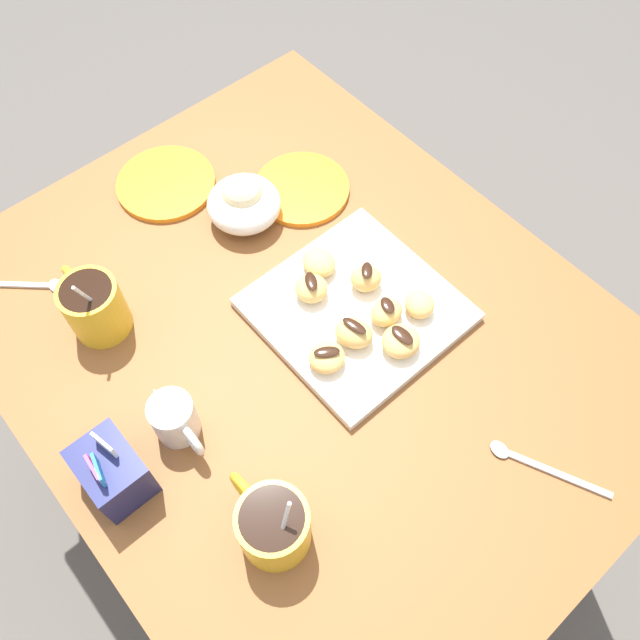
% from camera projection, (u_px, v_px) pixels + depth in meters
% --- Properties ---
extents(ground_plane, '(8.00, 8.00, 0.00)m').
position_uv_depth(ground_plane, '(309.00, 477.00, 1.58)').
color(ground_plane, '#514C47').
extents(dining_table, '(1.00, 0.80, 0.71)m').
position_uv_depth(dining_table, '(304.00, 371.00, 1.08)').
color(dining_table, brown).
rests_on(dining_table, ground_plane).
extents(pastry_plate_square, '(0.27, 0.27, 0.02)m').
position_uv_depth(pastry_plate_square, '(356.00, 309.00, 0.98)').
color(pastry_plate_square, silver).
rests_on(pastry_plate_square, dining_table).
extents(coffee_mug_mustard_left, '(0.13, 0.09, 0.14)m').
position_uv_depth(coffee_mug_mustard_left, '(273.00, 525.00, 0.78)').
color(coffee_mug_mustard_left, gold).
rests_on(coffee_mug_mustard_left, dining_table).
extents(coffee_mug_mustard_right, '(0.12, 0.08, 0.14)m').
position_uv_depth(coffee_mug_mustard_right, '(94.00, 306.00, 0.94)').
color(coffee_mug_mustard_right, gold).
rests_on(coffee_mug_mustard_right, dining_table).
extents(cream_pitcher_white, '(0.10, 0.06, 0.07)m').
position_uv_depth(cream_pitcher_white, '(175.00, 418.00, 0.86)').
color(cream_pitcher_white, silver).
rests_on(cream_pitcher_white, dining_table).
extents(sugar_caddy, '(0.09, 0.07, 0.11)m').
position_uv_depth(sugar_caddy, '(112.00, 471.00, 0.82)').
color(sugar_caddy, '#191E51').
rests_on(sugar_caddy, dining_table).
extents(ice_cream_bowl, '(0.12, 0.12, 0.09)m').
position_uv_depth(ice_cream_bowl, '(244.00, 202.00, 1.05)').
color(ice_cream_bowl, silver).
rests_on(ice_cream_bowl, dining_table).
extents(saucer_orange_left, '(0.16, 0.16, 0.01)m').
position_uv_depth(saucer_orange_left, '(302.00, 189.00, 1.11)').
color(saucer_orange_left, orange).
rests_on(saucer_orange_left, dining_table).
extents(saucer_orange_right, '(0.17, 0.17, 0.01)m').
position_uv_depth(saucer_orange_right, '(166.00, 183.00, 1.11)').
color(saucer_orange_right, orange).
rests_on(saucer_orange_right, dining_table).
extents(loose_spoon_near_saucer, '(0.15, 0.08, 0.01)m').
position_uv_depth(loose_spoon_near_saucer, '(535.00, 464.00, 0.87)').
color(loose_spoon_near_saucer, silver).
rests_on(loose_spoon_near_saucer, dining_table).
extents(loose_spoon_by_plate, '(0.12, 0.12, 0.01)m').
position_uv_depth(loose_spoon_by_plate, '(25.00, 285.00, 1.01)').
color(loose_spoon_by_plate, silver).
rests_on(loose_spoon_by_plate, dining_table).
extents(beignet_0, '(0.07, 0.06, 0.04)m').
position_uv_depth(beignet_0, '(354.00, 333.00, 0.93)').
color(beignet_0, '#E5B260').
rests_on(beignet_0, pastry_plate_square).
extents(chocolate_drizzle_0, '(0.04, 0.02, 0.00)m').
position_uv_depth(chocolate_drizzle_0, '(354.00, 326.00, 0.91)').
color(chocolate_drizzle_0, black).
rests_on(chocolate_drizzle_0, beignet_0).
extents(beignet_1, '(0.06, 0.06, 0.03)m').
position_uv_depth(beignet_1, '(420.00, 305.00, 0.96)').
color(beignet_1, '#E5B260').
rests_on(beignet_1, pastry_plate_square).
extents(beignet_2, '(0.06, 0.07, 0.03)m').
position_uv_depth(beignet_2, '(327.00, 357.00, 0.91)').
color(beignet_2, '#E5B260').
rests_on(beignet_2, pastry_plate_square).
extents(chocolate_drizzle_2, '(0.03, 0.04, 0.00)m').
position_uv_depth(chocolate_drizzle_2, '(327.00, 352.00, 0.90)').
color(chocolate_drizzle_2, black).
rests_on(chocolate_drizzle_2, beignet_2).
extents(beignet_3, '(0.05, 0.05, 0.03)m').
position_uv_depth(beignet_3, '(311.00, 288.00, 0.97)').
color(beignet_3, '#E5B260').
rests_on(beignet_3, pastry_plate_square).
extents(chocolate_drizzle_3, '(0.04, 0.03, 0.00)m').
position_uv_depth(chocolate_drizzle_3, '(311.00, 281.00, 0.95)').
color(chocolate_drizzle_3, black).
rests_on(chocolate_drizzle_3, beignet_3).
extents(beignet_4, '(0.06, 0.05, 0.03)m').
position_uv_depth(beignet_4, '(319.00, 263.00, 1.00)').
color(beignet_4, '#E5B260').
rests_on(beignet_4, pastry_plate_square).
extents(beignet_5, '(0.06, 0.06, 0.04)m').
position_uv_depth(beignet_5, '(366.00, 278.00, 0.98)').
color(beignet_5, '#E5B260').
rests_on(beignet_5, pastry_plate_square).
extents(chocolate_drizzle_5, '(0.03, 0.03, 0.00)m').
position_uv_depth(chocolate_drizzle_5, '(367.00, 270.00, 0.96)').
color(chocolate_drizzle_5, black).
rests_on(chocolate_drizzle_5, beignet_5).
extents(beignet_6, '(0.05, 0.06, 0.03)m').
position_uv_depth(beignet_6, '(401.00, 341.00, 0.93)').
color(beignet_6, '#E5B260').
rests_on(beignet_6, pastry_plate_square).
extents(chocolate_drizzle_6, '(0.04, 0.02, 0.00)m').
position_uv_depth(chocolate_drizzle_6, '(402.00, 335.00, 0.91)').
color(chocolate_drizzle_6, black).
rests_on(chocolate_drizzle_6, beignet_6).
extents(beignet_7, '(0.04, 0.05, 0.03)m').
position_uv_depth(beignet_7, '(386.00, 312.00, 0.95)').
color(beignet_7, '#E5B260').
rests_on(beignet_7, pastry_plate_square).
extents(chocolate_drizzle_7, '(0.03, 0.03, 0.00)m').
position_uv_depth(chocolate_drizzle_7, '(388.00, 305.00, 0.93)').
color(chocolate_drizzle_7, black).
rests_on(chocolate_drizzle_7, beignet_7).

